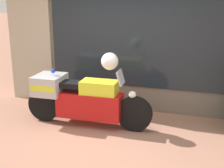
{
  "coord_description": "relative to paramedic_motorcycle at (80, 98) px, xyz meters",
  "views": [
    {
      "loc": [
        1.61,
        -4.58,
        2.52
      ],
      "look_at": [
        -0.23,
        1.19,
        0.73
      ],
      "focal_mm": 50.0,
      "sensor_mm": 36.0,
      "label": 1
    }
  ],
  "objects": [
    {
      "name": "paramedic_motorcycle",
      "position": [
        0.0,
        0.0,
        0.0
      ],
      "size": [
        2.53,
        0.65,
        1.15
      ],
      "rotation": [
        0.0,
        0.0,
        0.04
      ],
      "color": "black",
      "rests_on": "ground"
    },
    {
      "name": "window_display",
      "position": [
        1.19,
        1.34,
        -0.07
      ],
      "size": [
        4.42,
        0.3,
        2.06
      ],
      "color": "slate",
      "rests_on": "ground"
    },
    {
      "name": "white_helmet",
      "position": [
        0.6,
        0.02,
        0.76
      ],
      "size": [
        0.32,
        0.32,
        0.32
      ],
      "primitive_type": "sphere",
      "color": "white",
      "rests_on": "paramedic_motorcycle"
    },
    {
      "name": "shop_building",
      "position": [
        0.27,
        1.31,
        1.52
      ],
      "size": [
        5.95,
        0.55,
        4.14
      ],
      "color": "#6B6056",
      "rests_on": "ground"
    },
    {
      "name": "ground_plane",
      "position": [
        0.72,
        -0.69,
        -0.55
      ],
      "size": [
        60.0,
        60.0,
        0.0
      ],
      "primitive_type": "plane",
      "color": "#9E6B56"
    }
  ]
}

